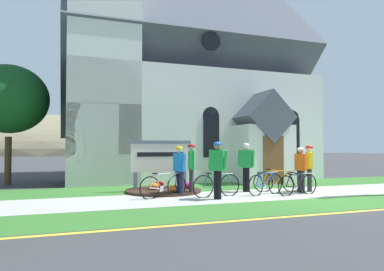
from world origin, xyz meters
TOP-DOWN VIEW (x-y plane):
  - ground at (0.00, 4.00)m, footprint 140.00×140.00m
  - sidewalk_slab at (-1.30, 1.56)m, footprint 32.00×2.70m
  - grass_verge at (-1.30, -0.83)m, footprint 32.00×2.07m
  - church_lawn at (-1.30, 4.40)m, footprint 24.00×2.98m
  - curb_paint_stripe at (-1.30, -2.02)m, footprint 28.00×0.16m
  - church_building at (-1.72, 10.32)m, footprint 12.97×11.41m
  - church_sign at (-4.22, 3.71)m, footprint 2.31×0.15m
  - flower_bed at (-4.19, 3.28)m, footprint 2.68×2.68m
  - bicycle_black at (-0.31, 2.04)m, footprint 1.73×0.51m
  - bicycle_silver at (-0.19, 1.01)m, footprint 1.75×0.35m
  - bicycle_white at (-2.92, 1.52)m, footprint 1.72×0.26m
  - bicycle_blue at (-4.59, 1.90)m, footprint 1.67×0.55m
  - bicycle_green at (-1.15, 1.46)m, footprint 1.63×0.58m
  - cyclist_in_white_jersey at (0.23, 1.41)m, footprint 0.26×0.73m
  - cyclist_in_orange_jersey at (-3.98, 2.16)m, footprint 0.31×0.71m
  - cyclist_in_green_jersey at (-3.50, 2.31)m, footprint 0.38×0.62m
  - cyclist_in_blue_jersey at (0.80, 1.68)m, footprint 0.44×0.67m
  - cyclist_in_yellow_jersey at (-1.39, 2.39)m, footprint 0.45×0.67m
  - cyclist_in_red_jersey at (-3.10, 1.03)m, footprint 0.45×0.74m
  - roadside_conifer at (5.24, 8.52)m, footprint 2.87×2.87m
  - yard_deciduous_tree at (-9.83, 7.84)m, footprint 3.26×3.26m
  - distant_hill at (4.45, 83.78)m, footprint 108.12×52.67m

SIDE VIEW (x-z plane):
  - ground at x=0.00m, z-range 0.00..0.00m
  - distant_hill at x=4.45m, z-range -9.72..9.72m
  - curb_paint_stripe at x=-1.30m, z-range 0.00..0.01m
  - grass_verge at x=-1.30m, z-range 0.00..0.01m
  - church_lawn at x=-1.30m, z-range 0.00..0.01m
  - sidewalk_slab at x=-1.30m, z-range 0.00..0.01m
  - flower_bed at x=-4.19m, z-range -0.09..0.25m
  - bicycle_silver at x=-0.19m, z-range -0.02..0.74m
  - bicycle_green at x=-1.15m, z-range -0.03..0.77m
  - bicycle_blue at x=-4.59m, z-range -0.04..0.79m
  - bicycle_black at x=-0.31m, z-range -0.04..0.81m
  - bicycle_white at x=-2.92m, z-range -0.03..0.79m
  - cyclist_in_white_jersey at x=0.23m, z-range 0.13..1.73m
  - cyclist_in_orange_jersey at x=-3.98m, z-range 0.14..1.78m
  - cyclist_in_blue_jersey at x=0.80m, z-range 0.14..1.82m
  - cyclist_in_green_jersey at x=-3.50m, z-range 0.16..1.88m
  - cyclist_in_yellow_jersey at x=-1.39m, z-range 0.16..1.92m
  - cyclist_in_red_jersey at x=-3.10m, z-range 0.17..1.95m
  - church_sign at x=-4.22m, z-range 0.30..2.15m
  - yard_deciduous_tree at x=-9.83m, z-range 1.09..6.22m
  - roadside_conifer at x=5.24m, z-range 0.99..7.46m
  - church_building at x=-1.72m, z-range -2.04..12.00m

